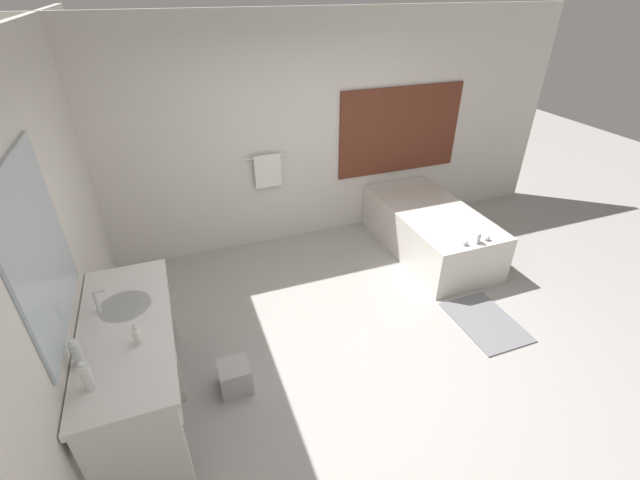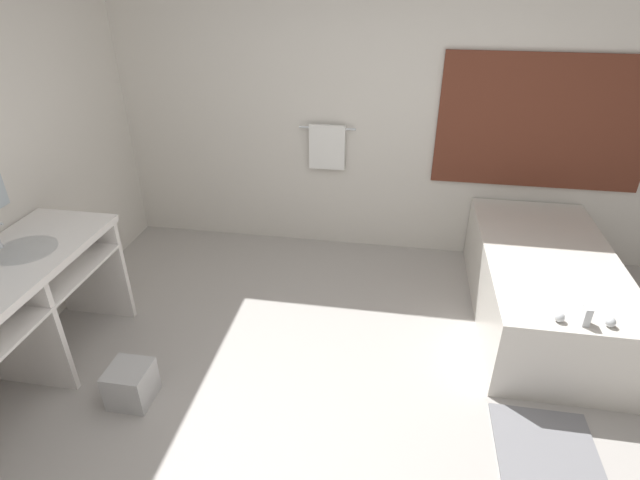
# 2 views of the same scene
# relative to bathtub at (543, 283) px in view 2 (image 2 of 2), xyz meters

# --- Properties ---
(ground_plane) EXTENTS (16.00, 16.00, 0.00)m
(ground_plane) POSITION_rel_bathtub_xyz_m (-1.48, -1.28, -0.31)
(ground_plane) COLOR #A8A39E
(ground_plane) RESTS_ON ground
(wall_back_with_blinds) EXTENTS (7.40, 0.13, 2.70)m
(wall_back_with_blinds) POSITION_rel_bathtub_xyz_m (-1.43, 0.95, 1.03)
(wall_back_with_blinds) COLOR silver
(wall_back_with_blinds) RESTS_ON ground_plane
(vanity_counter) EXTENTS (0.62, 1.57, 0.88)m
(vanity_counter) POSITION_rel_bathtub_xyz_m (-3.36, -1.25, 0.34)
(vanity_counter) COLOR white
(vanity_counter) RESTS_ON ground_plane
(bathtub) EXTENTS (0.93, 1.83, 0.69)m
(bathtub) POSITION_rel_bathtub_xyz_m (0.00, 0.00, 0.00)
(bathtub) COLOR silver
(bathtub) RESTS_ON ground_plane
(waste_bin) EXTENTS (0.25, 0.25, 0.25)m
(waste_bin) POSITION_rel_bathtub_xyz_m (-2.68, -1.30, -0.19)
(waste_bin) COLOR #B2B2B2
(waste_bin) RESTS_ON ground_plane
(bath_mat) EXTENTS (0.56, 0.79, 0.02)m
(bath_mat) POSITION_rel_bathtub_xyz_m (-0.19, -1.38, -0.31)
(bath_mat) COLOR slate
(bath_mat) RESTS_ON ground_plane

